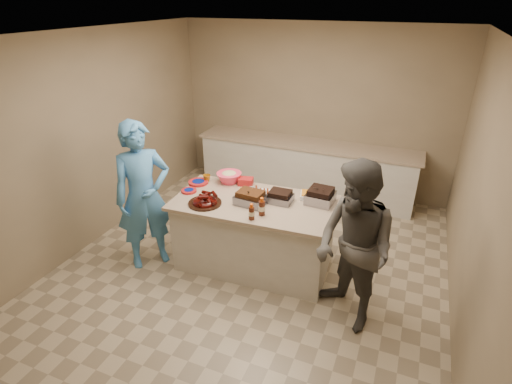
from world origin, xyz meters
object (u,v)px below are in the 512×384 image
at_px(bbq_bottle_a, 252,219).
at_px(mustard_bottle, 241,196).
at_px(guest_gray, 345,317).
at_px(coleslaw_bowl, 229,182).
at_px(plastic_cup, 207,181).
at_px(island, 254,264).
at_px(bbq_bottle_b, 262,215).
at_px(rib_platter, 205,204).
at_px(roasting_pan, 320,203).
at_px(guest_blue, 152,260).

relative_size(bbq_bottle_a, mustard_bottle, 1.47).
bearing_deg(guest_gray, coleslaw_bowl, -164.97).
bearing_deg(plastic_cup, island, -20.03).
xyz_separation_m(coleslaw_bowl, bbq_bottle_b, (0.70, -0.63, 0.00)).
height_order(coleslaw_bowl, bbq_bottle_a, coleslaw_bowl).
relative_size(rib_platter, guest_gray, 0.22).
bearing_deg(roasting_pan, rib_platter, -152.68).
bearing_deg(rib_platter, plastic_cup, 116.45).
distance_m(island, mustard_bottle, 0.91).
distance_m(island, coleslaw_bowl, 1.08).
distance_m(rib_platter, roasting_pan, 1.32).
bearing_deg(coleslaw_bowl, bbq_bottle_a, -50.22).
distance_m(island, plastic_cup, 1.21).
bearing_deg(plastic_cup, rib_platter, -63.55).
height_order(mustard_bottle, guest_gray, mustard_bottle).
xyz_separation_m(rib_platter, roasting_pan, (1.21, 0.53, 0.00)).
height_order(roasting_pan, guest_gray, roasting_pan).
distance_m(mustard_bottle, guest_blue, 1.45).
relative_size(coleslaw_bowl, guest_blue, 0.18).
distance_m(plastic_cup, guest_blue, 1.22).
distance_m(roasting_pan, bbq_bottle_b, 0.73).
relative_size(bbq_bottle_a, guest_blue, 0.10).
bearing_deg(plastic_cup, bbq_bottle_a, -36.53).
height_order(roasting_pan, bbq_bottle_a, bbq_bottle_a).
height_order(rib_platter, bbq_bottle_a, bbq_bottle_a).
height_order(roasting_pan, plastic_cup, roasting_pan).
distance_m(mustard_bottle, plastic_cup, 0.62).
bearing_deg(rib_platter, island, 28.16).
distance_m(rib_platter, bbq_bottle_a, 0.64).
bearing_deg(guest_blue, rib_platter, -37.93).
height_order(rib_platter, guest_blue, rib_platter).
bearing_deg(guest_gray, mustard_bottle, -159.91).
bearing_deg(plastic_cup, coleslaw_bowl, 16.90).
bearing_deg(rib_platter, bbq_bottle_b, 0.81).
relative_size(coleslaw_bowl, bbq_bottle_b, 1.54).
xyz_separation_m(guest_blue, guest_gray, (2.48, -0.07, 0.00)).
bearing_deg(bbq_bottle_b, guest_gray, -12.67).
bearing_deg(bbq_bottle_b, island, 127.04).
distance_m(coleslaw_bowl, bbq_bottle_b, 0.94).
xyz_separation_m(rib_platter, plastic_cup, (-0.27, 0.55, 0.00)).
bearing_deg(roasting_pan, island, -156.05).
xyz_separation_m(bbq_bottle_b, plastic_cup, (-0.97, 0.54, 0.00)).
relative_size(island, bbq_bottle_b, 9.05).
bearing_deg(coleslaw_bowl, guest_blue, -133.06).
bearing_deg(bbq_bottle_a, rib_platter, 169.36).
relative_size(rib_platter, guest_blue, 0.21).
height_order(roasting_pan, guest_blue, roasting_pan).
relative_size(roasting_pan, bbq_bottle_a, 1.65).
distance_m(island, guest_gray, 1.33).
relative_size(plastic_cup, guest_blue, 0.05).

